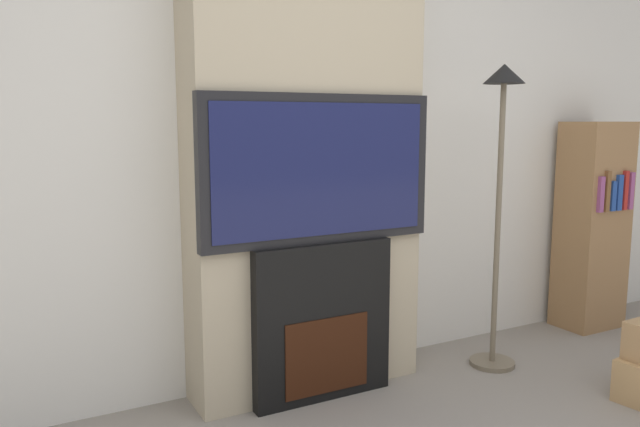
{
  "coord_description": "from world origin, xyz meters",
  "views": [
    {
      "loc": [
        -1.37,
        -0.83,
        1.33
      ],
      "look_at": [
        0.0,
        1.71,
        0.9
      ],
      "focal_mm": 35.0,
      "sensor_mm": 36.0,
      "label": 1
    }
  ],
  "objects_px": {
    "fireplace": "(320,321)",
    "floor_lamp": "(501,162)",
    "television": "(320,169)",
    "bookshelf": "(592,226)"
  },
  "relations": [
    {
      "from": "television",
      "to": "bookshelf",
      "type": "height_order",
      "value": "television"
    },
    {
      "from": "fireplace",
      "to": "bookshelf",
      "type": "xyz_separation_m",
      "value": [
        2.05,
        0.1,
        0.29
      ]
    },
    {
      "from": "television",
      "to": "bookshelf",
      "type": "relative_size",
      "value": 0.89
    },
    {
      "from": "fireplace",
      "to": "floor_lamp",
      "type": "xyz_separation_m",
      "value": [
        1.02,
        -0.11,
        0.74
      ]
    },
    {
      "from": "fireplace",
      "to": "floor_lamp",
      "type": "height_order",
      "value": "floor_lamp"
    },
    {
      "from": "television",
      "to": "floor_lamp",
      "type": "distance_m",
      "value": 1.02
    },
    {
      "from": "floor_lamp",
      "to": "bookshelf",
      "type": "xyz_separation_m",
      "value": [
        1.03,
        0.21,
        -0.45
      ]
    },
    {
      "from": "fireplace",
      "to": "bookshelf",
      "type": "bearing_deg",
      "value": 2.9
    },
    {
      "from": "fireplace",
      "to": "floor_lamp",
      "type": "relative_size",
      "value": 0.47
    },
    {
      "from": "floor_lamp",
      "to": "television",
      "type": "bearing_deg",
      "value": 174.03
    }
  ]
}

